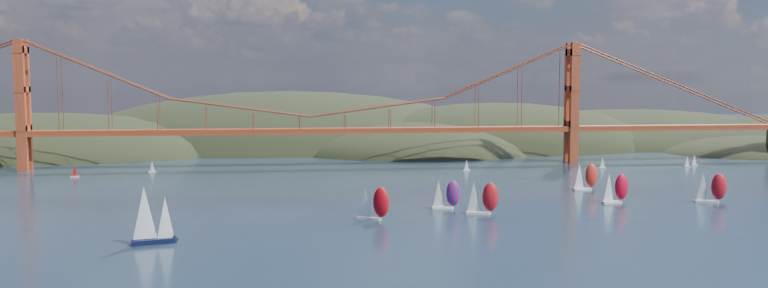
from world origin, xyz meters
The scene contains 16 objects.
ground centered at (0.00, 0.00, 0.00)m, with size 1200.00×1200.00×0.00m, color black.
headlands centered at (44.95, 278.29, -12.46)m, with size 725.00×225.00×96.00m.
bridge centered at (-1.75, 180.00, 32.23)m, with size 552.00×12.00×55.00m.
sloop_navy centered at (-43.03, 28.53, 6.71)m, with size 10.22×6.73×15.20m.
racer_0 centered at (11.98, 50.47, 4.98)m, with size 9.36×6.96×10.55m.
racer_1 centered at (43.79, 54.85, 4.98)m, with size 9.39×4.92×10.53m.
racer_2 centered at (89.93, 68.17, 4.92)m, with size 9.27×4.91×10.40m.
racer_3 centered at (91.72, 95.72, 4.92)m, with size 9.20×4.25×10.40m.
racer_4 centered at (119.84, 65.05, 5.03)m, with size 9.50×5.71×10.64m.
racer_rwb centered at (35.50, 64.93, 4.56)m, with size 8.55×4.09×9.64m.
distant_boat_2 centered at (-93.57, 154.78, 2.41)m, with size 3.00×2.00×4.70m.
distant_boat_3 centered at (-65.94, 166.05, 2.41)m, with size 3.00×2.00×4.70m.
distant_boat_4 centered at (124.83, 155.94, 2.41)m, with size 3.00×2.00×4.70m.
distant_boat_5 centered at (163.50, 155.06, 2.41)m, with size 3.00×2.00×4.70m.
distant_boat_6 centered at (169.52, 159.66, 2.41)m, with size 3.00×2.00×4.70m.
distant_boat_8 centered at (64.16, 154.49, 2.41)m, with size 3.00×2.00×4.70m.
Camera 1 is at (-11.77, -150.23, 38.89)m, focal length 35.00 mm.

